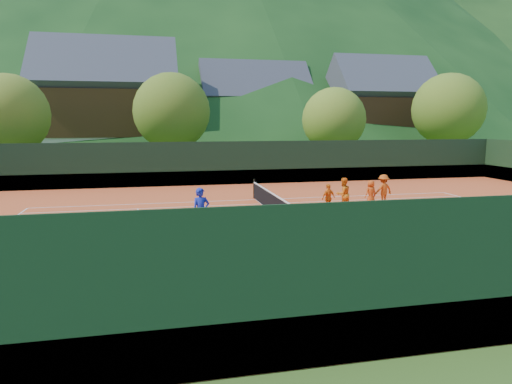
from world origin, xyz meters
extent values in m
plane|color=#2E5019|center=(0.00, 0.00, 0.00)|extent=(400.00, 400.00, 0.00)
cube|color=#CA4A20|center=(0.00, 0.00, 0.01)|extent=(40.00, 24.00, 0.02)
cone|color=black|center=(90.00, 150.00, 47.50)|extent=(260.00, 260.00, 95.00)
imported|color=#18269F|center=(-3.80, -1.91, 0.94)|extent=(0.74, 0.54, 1.84)
imported|color=orange|center=(3.53, 1.51, 0.84)|extent=(0.92, 0.80, 1.63)
imported|color=orange|center=(2.69, 1.32, 0.71)|extent=(0.87, 0.62, 1.38)
imported|color=#D34912|center=(5.48, 2.44, 0.69)|extent=(0.73, 0.57, 1.33)
imported|color=#D15012|center=(6.22, 2.51, 0.82)|extent=(1.13, 0.79, 1.61)
sphere|color=#C8DB24|center=(-1.61, -1.98, 0.05)|extent=(0.07, 0.07, 0.07)
sphere|color=#C8DB24|center=(2.30, -7.28, 0.05)|extent=(0.07, 0.07, 0.07)
sphere|color=#C8DB24|center=(5.36, -7.42, 0.05)|extent=(0.07, 0.07, 0.07)
sphere|color=#C8DB24|center=(-8.70, -3.20, 0.05)|extent=(0.07, 0.07, 0.07)
sphere|color=#C8DB24|center=(-6.72, -5.50, 0.05)|extent=(0.07, 0.07, 0.07)
sphere|color=#C8DB24|center=(5.02, -5.07, 0.05)|extent=(0.07, 0.07, 0.07)
sphere|color=#C8DB24|center=(2.97, -6.84, 0.05)|extent=(0.07, 0.07, 0.07)
sphere|color=#C8DB24|center=(-8.84, -4.58, 0.05)|extent=(0.07, 0.07, 0.07)
sphere|color=#C8DB24|center=(-2.45, -8.64, 0.05)|extent=(0.07, 0.07, 0.07)
sphere|color=#C8DB24|center=(-7.69, -8.46, 0.05)|extent=(0.07, 0.07, 0.07)
sphere|color=#C8DB24|center=(-8.34, -9.12, 0.05)|extent=(0.07, 0.07, 0.07)
sphere|color=#C8DB24|center=(-0.53, -6.14, 0.05)|extent=(0.07, 0.07, 0.07)
sphere|color=#C8DB24|center=(3.23, -1.72, 0.05)|extent=(0.07, 0.07, 0.07)
sphere|color=#C8DB24|center=(6.30, -3.90, 0.05)|extent=(0.07, 0.07, 0.07)
sphere|color=#C8DB24|center=(-5.55, -3.94, 0.05)|extent=(0.07, 0.07, 0.07)
sphere|color=#C8DB24|center=(3.21, -1.73, 0.05)|extent=(0.07, 0.07, 0.07)
sphere|color=#C8DB24|center=(2.39, -6.14, 0.05)|extent=(0.07, 0.07, 0.07)
sphere|color=#C8DB24|center=(-3.87, -4.98, 0.05)|extent=(0.07, 0.07, 0.07)
sphere|color=#C8DB24|center=(6.46, -4.82, 0.05)|extent=(0.07, 0.07, 0.07)
sphere|color=#C8DB24|center=(-2.37, -4.78, 0.05)|extent=(0.07, 0.07, 0.07)
cube|color=white|center=(11.88, 0.00, 0.02)|extent=(0.06, 10.97, 0.00)
cube|color=white|center=(0.00, -5.49, 0.02)|extent=(23.77, 0.06, 0.00)
cube|color=white|center=(0.00, 5.49, 0.02)|extent=(23.77, 0.06, 0.00)
cube|color=silver|center=(0.00, -4.12, 0.02)|extent=(23.77, 0.06, 0.00)
cube|color=silver|center=(0.00, 4.12, 0.02)|extent=(23.77, 0.06, 0.00)
cube|color=silver|center=(-6.40, 0.00, 0.02)|extent=(0.06, 8.23, 0.00)
cube|color=white|center=(6.40, 0.00, 0.02)|extent=(0.06, 8.23, 0.00)
cube|color=white|center=(0.00, 0.00, 0.02)|extent=(12.80, 0.06, 0.00)
cube|color=white|center=(0.00, 0.00, 0.02)|extent=(0.06, 10.97, 0.00)
cube|color=black|center=(0.00, 0.00, 0.47)|extent=(0.03, 11.97, 0.90)
cube|color=white|center=(0.00, 0.00, 0.94)|extent=(0.05, 11.97, 0.06)
cylinder|color=black|center=(0.00, -5.99, 0.57)|extent=(0.10, 0.10, 1.10)
cylinder|color=black|center=(0.00, 5.99, 0.57)|extent=(0.10, 0.10, 1.10)
cube|color=black|center=(0.00, 12.00, 1.52)|extent=(40.00, 0.05, 3.00)
cube|color=#1A5C26|center=(0.00, 12.00, 0.52)|extent=(40.40, 0.05, 1.00)
cube|color=black|center=(0.00, -12.00, 1.52)|extent=(40.00, 0.05, 3.00)
cube|color=#19592A|center=(0.00, -12.00, 0.52)|extent=(40.40, 0.05, 1.00)
cylinder|color=black|center=(-9.14, -5.16, 0.30)|extent=(0.02, 0.02, 0.55)
cylinder|color=black|center=(-8.59, -5.16, 0.30)|extent=(0.02, 0.02, 0.55)
cylinder|color=black|center=(-9.14, -4.61, 0.30)|extent=(0.02, 0.02, 0.55)
cylinder|color=black|center=(-8.59, -4.61, 0.30)|extent=(0.02, 0.02, 0.55)
cube|color=black|center=(-8.87, -4.89, 0.57)|extent=(0.55, 0.55, 0.02)
cube|color=black|center=(-8.87, -5.16, 0.80)|extent=(0.55, 0.02, 0.45)
cube|color=black|center=(-8.87, -4.61, 0.80)|extent=(0.55, 0.02, 0.45)
cube|color=black|center=(-9.14, -4.89, 0.80)|extent=(0.02, 0.55, 0.45)
cube|color=black|center=(-8.59, -4.89, 0.80)|extent=(0.02, 0.55, 0.45)
sphere|color=#CCE526|center=(-9.07, -5.09, 0.99)|extent=(0.07, 0.07, 0.07)
sphere|color=#CCE526|center=(-9.07, -4.95, 0.99)|extent=(0.07, 0.07, 0.07)
sphere|color=#CCE526|center=(-9.07, -4.82, 0.99)|extent=(0.07, 0.07, 0.07)
sphere|color=#CCE526|center=(-9.07, -4.68, 0.99)|extent=(0.07, 0.07, 0.07)
sphere|color=#CCE526|center=(-8.94, -5.09, 0.99)|extent=(0.07, 0.07, 0.07)
sphere|color=#CCE526|center=(-8.94, -4.95, 0.99)|extent=(0.07, 0.07, 0.07)
sphere|color=#CCE526|center=(-8.94, -4.82, 0.99)|extent=(0.07, 0.07, 0.07)
sphere|color=#CCE526|center=(-8.94, -4.68, 0.99)|extent=(0.07, 0.07, 0.07)
sphere|color=#CCE526|center=(-8.80, -5.09, 0.99)|extent=(0.07, 0.07, 0.07)
sphere|color=#CCE526|center=(-8.80, -4.95, 0.99)|extent=(0.07, 0.07, 0.07)
sphere|color=#CCE526|center=(-8.80, -4.82, 0.99)|extent=(0.07, 0.07, 0.07)
sphere|color=#CCE526|center=(-8.80, -4.68, 0.99)|extent=(0.07, 0.07, 0.07)
sphere|color=#CCE526|center=(-8.66, -5.09, 0.99)|extent=(0.07, 0.07, 0.07)
sphere|color=#CCE526|center=(-8.66, -4.95, 0.99)|extent=(0.07, 0.07, 0.07)
sphere|color=#CCE526|center=(-8.66, -4.82, 0.99)|extent=(0.07, 0.07, 0.07)
sphere|color=#CCE526|center=(-8.66, -4.68, 0.99)|extent=(0.07, 0.07, 0.07)
cube|color=beige|center=(-10.00, 30.00, 1.44)|extent=(12.00, 9.00, 2.88)
cube|color=#3A2310|center=(-10.00, 30.00, 5.12)|extent=(12.24, 9.18, 4.48)
cube|color=#404047|center=(-10.00, 30.00, 7.96)|extent=(13.80, 9.93, 9.93)
cube|color=beige|center=(6.00, 34.00, 1.26)|extent=(11.00, 8.00, 2.52)
cube|color=#361A0E|center=(6.00, 34.00, 4.48)|extent=(11.22, 8.16, 3.92)
cube|color=#3C3C43|center=(6.00, 34.00, 7.04)|extent=(12.65, 8.82, 8.82)
cube|color=beige|center=(20.00, 30.00, 1.35)|extent=(10.00, 8.00, 2.70)
cube|color=#3A1F0F|center=(20.00, 30.00, 4.80)|extent=(10.20, 8.16, 4.20)
cube|color=#404048|center=(20.00, 30.00, 7.50)|extent=(11.50, 8.82, 8.82)
cylinder|color=#402619|center=(-16.00, 18.00, 1.35)|extent=(0.36, 0.36, 2.70)
sphere|color=#53741F|center=(-16.00, 18.00, 4.88)|extent=(6.00, 6.00, 6.00)
cylinder|color=#3F2719|center=(-4.00, 20.00, 1.44)|extent=(0.36, 0.36, 2.88)
sphere|color=#436A1C|center=(-4.00, 20.00, 5.20)|extent=(6.40, 6.40, 6.40)
cylinder|color=#3D2518|center=(10.00, 19.00, 1.26)|extent=(0.36, 0.36, 2.52)
sphere|color=#4E771F|center=(10.00, 19.00, 4.55)|extent=(5.60, 5.60, 5.60)
cylinder|color=#3C2618|center=(22.00, 20.00, 1.53)|extent=(0.36, 0.36, 3.06)
sphere|color=#456F1D|center=(22.00, 20.00, 5.53)|extent=(6.80, 6.80, 6.80)
camera|label=1|loc=(-5.43, -19.22, 4.39)|focal=32.00mm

